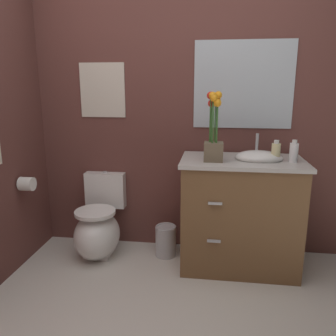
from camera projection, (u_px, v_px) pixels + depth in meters
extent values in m
cube|color=brown|center=(205.00, 109.00, 2.87)|extent=(3.93, 0.05, 2.50)
ellipsoid|color=white|center=(97.00, 235.00, 2.91)|extent=(0.38, 0.48, 0.40)
cube|color=white|center=(100.00, 244.00, 2.98)|extent=(0.22, 0.26, 0.18)
cube|color=white|center=(106.00, 189.00, 3.10)|extent=(0.36, 0.13, 0.32)
cylinder|color=white|center=(95.00, 212.00, 2.84)|extent=(0.34, 0.34, 0.03)
cylinder|color=#B7B7BC|center=(105.00, 173.00, 3.07)|extent=(0.04, 0.04, 0.02)
cube|color=brown|center=(240.00, 216.00, 2.72)|extent=(0.90, 0.52, 0.86)
cube|color=#BCB7B2|center=(243.00, 161.00, 2.61)|extent=(0.94, 0.56, 0.03)
ellipsoid|color=white|center=(259.00, 157.00, 2.59)|extent=(0.36, 0.26, 0.10)
cylinder|color=#B7B7BC|center=(257.00, 145.00, 2.72)|extent=(0.02, 0.02, 0.18)
cube|color=#B7B7BC|center=(215.00, 203.00, 2.43)|extent=(0.10, 0.02, 0.02)
cube|color=#B7B7BC|center=(214.00, 241.00, 2.50)|extent=(0.10, 0.02, 0.02)
cube|color=brown|center=(214.00, 152.00, 2.54)|extent=(0.14, 0.14, 0.14)
cylinder|color=#386B2D|center=(217.00, 119.00, 2.48)|extent=(0.01, 0.01, 0.34)
sphere|color=orange|center=(218.00, 95.00, 2.44)|extent=(0.06, 0.06, 0.06)
cylinder|color=#386B2D|center=(216.00, 122.00, 2.49)|extent=(0.01, 0.01, 0.30)
sphere|color=orange|center=(217.00, 101.00, 2.46)|extent=(0.06, 0.06, 0.06)
cylinder|color=#386B2D|center=(215.00, 122.00, 2.51)|extent=(0.01, 0.01, 0.29)
sphere|color=orange|center=(216.00, 102.00, 2.47)|extent=(0.06, 0.06, 0.06)
cylinder|color=#386B2D|center=(211.00, 123.00, 2.52)|extent=(0.01, 0.01, 0.28)
sphere|color=red|center=(212.00, 103.00, 2.49)|extent=(0.06, 0.06, 0.06)
cylinder|color=#386B2D|center=(210.00, 119.00, 2.49)|extent=(0.01, 0.01, 0.34)
sphere|color=red|center=(211.00, 96.00, 2.45)|extent=(0.06, 0.06, 0.06)
cylinder|color=#386B2D|center=(212.00, 120.00, 2.46)|extent=(0.01, 0.01, 0.34)
sphere|color=orange|center=(213.00, 96.00, 2.42)|extent=(0.06, 0.06, 0.06)
cylinder|color=#386B2D|center=(213.00, 121.00, 2.45)|extent=(0.01, 0.01, 0.33)
sphere|color=orange|center=(214.00, 98.00, 2.41)|extent=(0.06, 0.06, 0.06)
cylinder|color=#386B2D|center=(217.00, 123.00, 2.45)|extent=(0.01, 0.01, 0.29)
sphere|color=orange|center=(218.00, 103.00, 2.42)|extent=(0.06, 0.06, 0.06)
cylinder|color=beige|center=(276.00, 152.00, 2.52)|extent=(0.07, 0.07, 0.14)
cylinder|color=silver|center=(277.00, 142.00, 2.50)|extent=(0.04, 0.04, 0.02)
cylinder|color=white|center=(294.00, 153.00, 2.49)|extent=(0.06, 0.06, 0.14)
cylinder|color=silver|center=(295.00, 141.00, 2.47)|extent=(0.03, 0.03, 0.02)
cylinder|color=#B7B7BC|center=(166.00, 241.00, 2.95)|extent=(0.18, 0.18, 0.26)
torus|color=#B7B7BC|center=(166.00, 227.00, 2.91)|extent=(0.18, 0.18, 0.01)
cube|color=beige|center=(102.00, 90.00, 2.92)|extent=(0.39, 0.01, 0.46)
cube|color=#B2BCC6|center=(243.00, 85.00, 2.76)|extent=(0.80, 0.01, 0.70)
cylinder|color=white|center=(27.00, 184.00, 2.71)|extent=(0.11, 0.11, 0.11)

